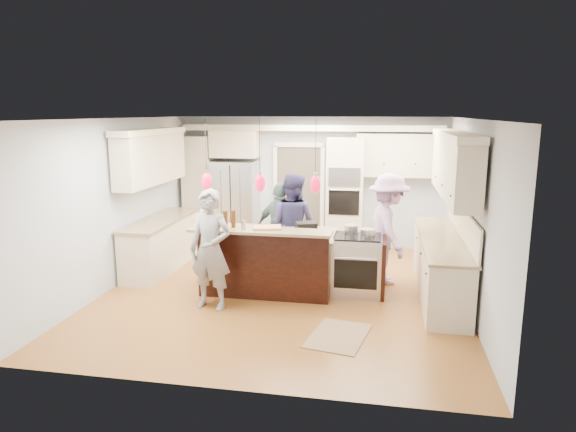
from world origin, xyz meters
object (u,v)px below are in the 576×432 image
refrigerator (235,204)px  person_bar_end (211,250)px  island_range (359,265)px  person_far_left (292,225)px  kitchen_island (270,260)px

refrigerator → person_bar_end: (0.65, -3.51, -0.03)m
island_range → person_bar_end: bearing=-153.8°
island_range → person_far_left: size_ratio=0.52×
person_bar_end → kitchen_island: bearing=64.4°
kitchen_island → island_range: size_ratio=2.28×
person_far_left → person_bar_end: bearing=79.7°
refrigerator → island_range: 3.71m
refrigerator → island_range: refrigerator is taller
refrigerator → person_bar_end: 3.56m
refrigerator → kitchen_island: (1.30, -2.57, -0.41)m
island_range → person_bar_end: (-2.06, -1.01, 0.41)m
refrigerator → kitchen_island: refrigerator is taller
person_bar_end → person_far_left: person_far_left is taller
person_far_left → refrigerator: bearing=-32.7°
kitchen_island → island_range: bearing=3.1°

